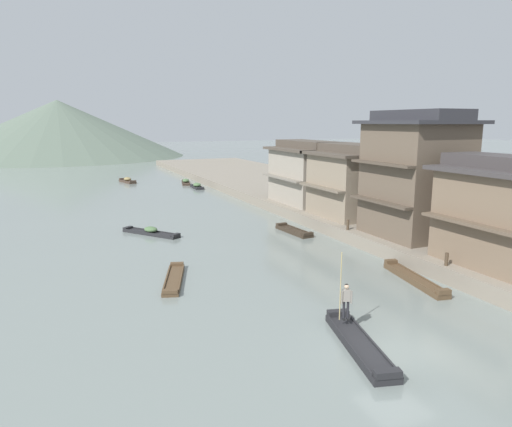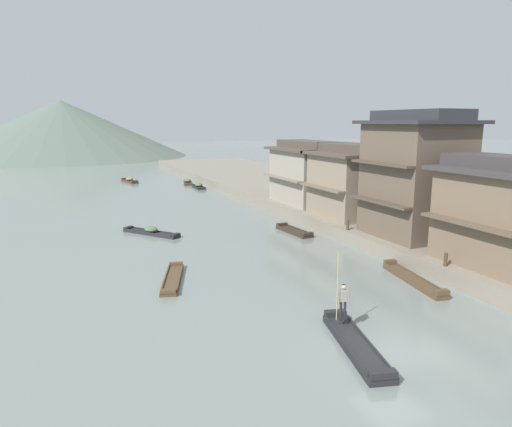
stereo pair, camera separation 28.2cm
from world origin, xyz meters
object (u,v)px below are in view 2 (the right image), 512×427
object	(u,v)px
boatman_person	(343,297)
house_waterfront_nearest	(501,213)
house_waterfront_second	(416,175)
house_waterfront_tall	(352,181)
boat_upstream_distant	(173,279)
mooring_post_dock_near	(446,260)
boat_moored_nearest	(413,280)
mooring_post_dock_mid	(348,225)
boat_moored_second	(188,182)
boat_midriver_drifting	(151,232)
boat_midriver_upstream	(294,231)
boat_moored_third	(130,180)
boat_moored_far	(199,186)
house_waterfront_narrow	(308,173)
boat_foreground_poled	(356,345)

from	to	relation	value
boatman_person	house_waterfront_nearest	xyz separation A→B (m)	(11.62, 2.13, 2.43)
house_waterfront_nearest	house_waterfront_second	xyz separation A→B (m)	(0.44, 7.41, 1.30)
boatman_person	house_waterfront_tall	xyz separation A→B (m)	(12.12, 17.15, 2.42)
boat_upstream_distant	house_waterfront_second	xyz separation A→B (m)	(17.37, 0.34, 5.13)
mooring_post_dock_near	boat_moored_nearest	bearing A→B (deg)	158.43
boatman_person	boat_moored_nearest	xyz separation A→B (m)	(7.14, 3.69, -1.36)
boat_moored_nearest	mooring_post_dock_mid	world-z (taller)	mooring_post_dock_mid
boat_moored_nearest	boat_upstream_distant	world-z (taller)	boat_moored_nearest
boat_moored_second	boat_midriver_drifting	world-z (taller)	boat_moored_second
boat_midriver_upstream	mooring_post_dock_mid	bearing A→B (deg)	-61.16
boat_moored_nearest	boat_moored_third	distance (m)	52.20
mooring_post_dock_near	boat_midriver_drifting	bearing A→B (deg)	126.39
boat_moored_far	boat_upstream_distant	size ratio (longest dim) A/B	0.71
boatman_person	boat_upstream_distant	bearing A→B (deg)	119.99
house_waterfront_nearest	mooring_post_dock_near	xyz separation A→B (m)	(-2.85, 0.92, -2.63)
boat_midriver_drifting	house_waterfront_narrow	bearing A→B (deg)	12.54
boat_moored_nearest	house_waterfront_nearest	xyz separation A→B (m)	(4.48, -1.56, 3.78)
boat_foreground_poled	boat_midriver_drifting	xyz separation A→B (m)	(-4.00, 22.48, 0.04)
house_waterfront_nearest	boat_moored_third	bearing A→B (deg)	103.75
boat_midriver_drifting	house_waterfront_nearest	world-z (taller)	house_waterfront_nearest
boatman_person	mooring_post_dock_mid	world-z (taller)	boatman_person
boat_moored_second	house_waterfront_second	size ratio (longest dim) A/B	0.58
boat_midriver_drifting	house_waterfront_second	distance (m)	20.61
boat_moored_second	boat_upstream_distant	world-z (taller)	boat_moored_second
boat_midriver_drifting	boat_midriver_upstream	distance (m)	11.56
boat_moored_nearest	boat_moored_second	size ratio (longest dim) A/B	1.13
boat_moored_nearest	house_waterfront_narrow	world-z (taller)	house_waterfront_narrow
boatman_person	house_waterfront_second	bearing A→B (deg)	38.32
house_waterfront_narrow	boat_moored_third	bearing A→B (deg)	113.44
boat_moored_third	boat_moored_far	xyz separation A→B (m)	(7.84, -10.06, -0.01)
boat_moored_second	boat_moored_third	xyz separation A→B (m)	(-7.68, 4.70, 0.05)
boatman_person	mooring_post_dock_near	distance (m)	9.29
boatman_person	boat_moored_second	xyz separation A→B (m)	(6.32, 50.49, -1.28)
boat_moored_third	house_waterfront_nearest	world-z (taller)	house_waterfront_nearest
boat_midriver_upstream	boat_upstream_distant	bearing A→B (deg)	-146.77
boatman_person	boat_moored_nearest	world-z (taller)	boatman_person
boat_moored_nearest	mooring_post_dock_mid	distance (m)	9.23
boat_moored_second	boat_midriver_drifting	xyz separation A→B (m)	(-10.70, -29.60, -0.04)
boat_moored_nearest	boat_midriver_upstream	size ratio (longest dim) A/B	1.32
boatman_person	boat_upstream_distant	xyz separation A→B (m)	(-5.30, 9.19, -1.40)
boat_upstream_distant	house_waterfront_narrow	size ratio (longest dim) A/B	0.61
boat_foreground_poled	house_waterfront_tall	distance (m)	22.84
boat_moored_second	house_waterfront_tall	xyz separation A→B (m)	(5.80, -33.34, 3.70)
boat_midriver_drifting	mooring_post_dock_near	bearing A→B (deg)	-53.61
boat_moored_third	mooring_post_dock_mid	bearing A→B (deg)	-76.58
boat_midriver_drifting	house_waterfront_narrow	world-z (taller)	house_waterfront_narrow
boat_moored_second	boat_foreground_poled	bearing A→B (deg)	-97.33
boatman_person	mooring_post_dock_near	bearing A→B (deg)	19.15
house_waterfront_narrow	house_waterfront_second	bearing A→B (deg)	-89.51
boat_midriver_upstream	house_waterfront_tall	world-z (taller)	house_waterfront_tall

